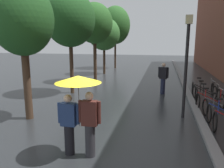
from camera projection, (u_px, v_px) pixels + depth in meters
The scene contains 16 objects.
ground_plane at pixel (91, 157), 5.81m from camera, with size 80.00×80.00×0.00m, color #26282B.
kerb_strip at pixel (184, 85), 14.66m from camera, with size 0.30×36.00×0.12m, color slate.
street_tree_0 at pixel (22, 20), 7.92m from camera, with size 2.24×2.24×5.08m.
street_tree_1 at pixel (70, 19), 11.99m from camera, with size 2.75×2.75×5.60m.
street_tree_2 at pixel (95, 24), 15.53m from camera, with size 2.55×2.55×5.57m.
street_tree_3 at pixel (104, 34), 19.31m from camera, with size 2.78×2.78×4.94m.
street_tree_4 at pixel (115, 25), 23.14m from camera, with size 3.10×3.10×6.47m.
parked_bicycle_1 at pixel (224, 114), 8.03m from camera, with size 1.10×0.73×0.96m.
parked_bicycle_2 at pixel (218, 107), 8.86m from camera, with size 1.16×0.83×0.96m.
parked_bicycle_3 at pixel (210, 101), 9.74m from camera, with size 1.14×0.80×0.96m.
parked_bicycle_4 at pixel (207, 95), 10.72m from camera, with size 1.09×0.72×0.96m.
parked_bicycle_5 at pixel (204, 92), 11.48m from camera, with size 1.13×0.78×0.96m.
parked_bicycle_6 at pixel (202, 88), 12.33m from camera, with size 1.14×0.79×0.96m.
couple_under_umbrella at pixel (79, 103), 5.64m from camera, with size 1.17×1.17×2.14m.
street_lamp_post at pixel (187, 59), 8.32m from camera, with size 0.24×0.24×3.90m.
pedestrian_walking_midground at pixel (163, 78), 12.38m from camera, with size 0.57×0.32×1.75m.
Camera 1 is at (1.73, -5.06, 3.01)m, focal length 35.54 mm.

